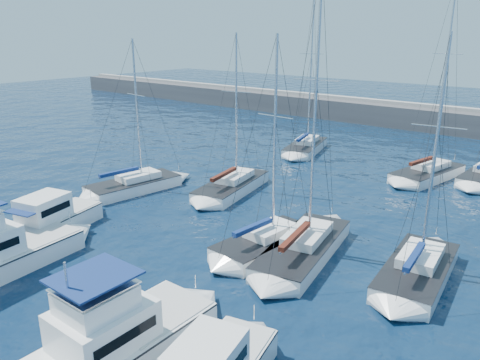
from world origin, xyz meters
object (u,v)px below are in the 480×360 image
Objects in this scene: sailboat_mid_a at (134,185)px; sailboat_back_a at (306,147)px; motor_yacht_port_outer at (52,220)px; sailboat_mid_c at (266,243)px; motor_yacht_stbd_inner at (117,336)px; sailboat_mid_d at (304,248)px; sailboat_mid_e at (417,271)px; sailboat_mid_b at (232,186)px; sailboat_back_b at (428,173)px.

sailboat_back_a is (4.02, 21.15, 0.05)m from sailboat_mid_a.
sailboat_mid_c is (12.82, 6.97, -0.42)m from motor_yacht_port_outer.
motor_yacht_stbd_inner is (14.16, -5.13, 0.19)m from motor_yacht_port_outer.
sailboat_mid_c is 2.40m from sailboat_mid_d.
motor_yacht_stbd_inner is 0.59× the size of sailboat_mid_e.
sailboat_mid_c is at bearing -51.07° from sailboat_mid_b.
motor_yacht_port_outer is at bearing -163.69° from sailboat_mid_d.
sailboat_mid_b is 1.00× the size of sailboat_mid_c.
sailboat_mid_d is 0.93× the size of sailboat_back_b.
sailboat_back_a is at bearing -175.61° from sailboat_back_b.
sailboat_mid_a is 24.09m from sailboat_mid_e.
sailboat_mid_b is (-10.25, 19.36, -0.63)m from motor_yacht_stbd_inner.
sailboat_mid_c is at bearing -169.77° from sailboat_mid_d.
motor_yacht_port_outer is 0.53× the size of sailboat_mid_c.
sailboat_back_a is 0.96× the size of sailboat_back_b.
sailboat_mid_b is at bearing -118.07° from sailboat_back_b.
sailboat_mid_d reaches higher than sailboat_mid_a.
sailboat_back_b reaches higher than motor_yacht_port_outer.
sailboat_mid_a is at bearing 91.89° from motor_yacht_port_outer.
motor_yacht_stbd_inner reaches higher than motor_yacht_port_outer.
sailboat_back_a reaches higher than motor_yacht_stbd_inner.
motor_yacht_port_outer is at bearing -117.26° from sailboat_mid_b.
sailboat_mid_d reaches higher than sailboat_mid_e.
motor_yacht_stbd_inner is at bearing -32.36° from sailboat_mid_a.
sailboat_mid_d is at bearing 26.08° from sailboat_mid_c.
motor_yacht_stbd_inner is 0.60× the size of sailboat_mid_b.
motor_yacht_stbd_inner is at bearing -85.89° from sailboat_back_a.
sailboat_back_a reaches higher than sailboat_mid_e.
sailboat_mid_e is at bearing 62.26° from motor_yacht_stbd_inner.
sailboat_mid_a is 26.73m from sailboat_back_b.
sailboat_mid_b is 0.77× the size of sailboat_back_a.
sailboat_back_b reaches higher than sailboat_mid_c.
sailboat_mid_a is 17.80m from sailboat_mid_d.
sailboat_mid_a is 15.66m from sailboat_mid_c.
sailboat_mid_c reaches higher than motor_yacht_stbd_inner.
sailboat_back_a reaches higher than motor_yacht_port_outer.
sailboat_mid_b is 0.79× the size of sailboat_mid_d.
sailboat_mid_e is (8.57, 2.43, -0.01)m from sailboat_mid_c.
sailboat_back_b is at bearing 46.74° from motor_yacht_port_outer.
sailboat_mid_b is at bearing 59.90° from motor_yacht_port_outer.
motor_yacht_stbd_inner is 0.44× the size of sailboat_back_b.
sailboat_back_b is (11.64, 14.36, 0.06)m from sailboat_mid_b.
motor_yacht_port_outer is at bearing -162.67° from sailboat_mid_e.
motor_yacht_port_outer is at bearing 158.77° from motor_yacht_stbd_inner.
sailboat_back_a is (-13.74, 22.38, 0.02)m from sailboat_mid_d.
sailboat_mid_c is (8.90, -7.26, 0.02)m from sailboat_mid_b.
sailboat_mid_d is (0.89, 12.98, -0.60)m from motor_yacht_stbd_inner.
sailboat_mid_e is 0.74× the size of sailboat_back_b.
sailboat_mid_e reaches higher than sailboat_mid_c.
motor_yacht_port_outer is 23.36m from sailboat_mid_e.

